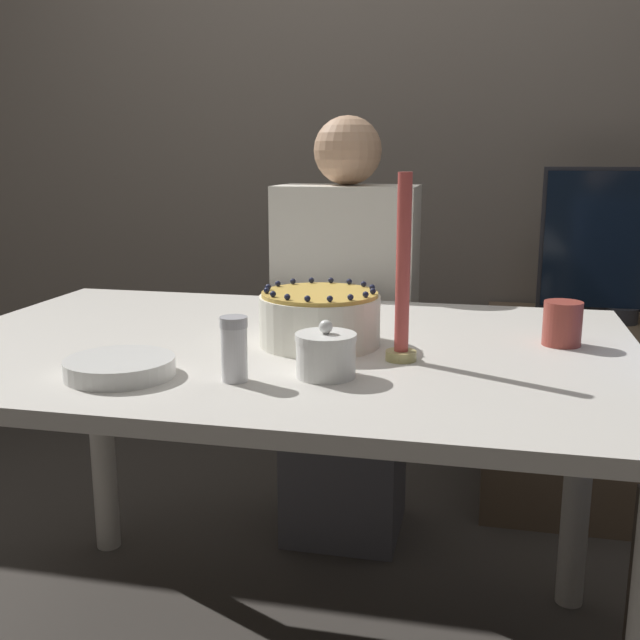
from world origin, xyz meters
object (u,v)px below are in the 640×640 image
(person_man_blue_shirt, at_px, (346,361))
(tv_monitor, at_px, (628,244))
(cake, at_px, (320,318))
(candle, at_px, (403,283))
(sugar_bowl, at_px, (326,355))
(sugar_shaker, at_px, (237,349))

(person_man_blue_shirt, xyz_separation_m, tv_monitor, (0.83, 0.39, 0.33))
(cake, bearing_deg, tv_monitor, 54.86)
(cake, height_order, person_man_blue_shirt, person_man_blue_shirt)
(cake, xyz_separation_m, person_man_blue_shirt, (-0.07, 0.68, -0.28))
(candle, xyz_separation_m, person_man_blue_shirt, (-0.25, 0.77, -0.37))
(cake, height_order, tv_monitor, tv_monitor)
(candle, relative_size, tv_monitor, 0.64)
(sugar_bowl, distance_m, person_man_blue_shirt, 0.95)
(sugar_bowl, xyz_separation_m, candle, (0.12, 0.13, 0.11))
(sugar_bowl, height_order, tv_monitor, tv_monitor)
(cake, bearing_deg, person_man_blue_shirt, 96.10)
(sugar_shaker, height_order, tv_monitor, tv_monitor)
(person_man_blue_shirt, bearing_deg, sugar_shaker, 89.54)
(person_man_blue_shirt, bearing_deg, tv_monitor, -154.80)
(cake, bearing_deg, sugar_shaker, -106.12)
(cake, distance_m, person_man_blue_shirt, 0.74)
(sugar_shaker, bearing_deg, sugar_bowl, 22.89)
(sugar_bowl, xyz_separation_m, tv_monitor, (0.70, 1.30, 0.06))
(cake, bearing_deg, sugar_bowl, -74.86)
(cake, bearing_deg, candle, -26.26)
(sugar_shaker, relative_size, candle, 0.32)
(cake, xyz_separation_m, candle, (0.17, -0.09, 0.09))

